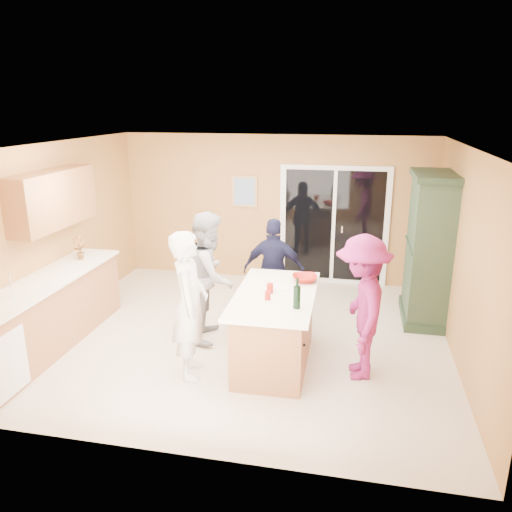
% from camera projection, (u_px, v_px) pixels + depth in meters
% --- Properties ---
extents(floor, '(5.50, 5.50, 0.00)m').
position_uv_depth(floor, '(244.00, 336.00, 6.94)').
color(floor, beige).
rests_on(floor, ground).
extents(ceiling, '(5.50, 5.00, 0.10)m').
position_uv_depth(ceiling, '(243.00, 146.00, 6.18)').
color(ceiling, white).
rests_on(ceiling, wall_back).
extents(wall_back, '(5.50, 0.10, 2.60)m').
position_uv_depth(wall_back, '(275.00, 209.00, 8.90)').
color(wall_back, tan).
rests_on(wall_back, ground).
extents(wall_front, '(5.50, 0.10, 2.60)m').
position_uv_depth(wall_front, '(177.00, 326.00, 4.22)').
color(wall_front, tan).
rests_on(wall_front, ground).
extents(wall_left, '(0.10, 5.00, 2.60)m').
position_uv_depth(wall_left, '(55.00, 236.00, 7.09)').
color(wall_left, tan).
rests_on(wall_left, ground).
extents(wall_right, '(0.10, 5.00, 2.60)m').
position_uv_depth(wall_right, '(465.00, 259.00, 6.03)').
color(wall_right, tan).
rests_on(wall_right, ground).
extents(left_cabinet_run, '(0.65, 3.05, 1.24)m').
position_uv_depth(left_cabinet_run, '(36.00, 322.00, 6.29)').
color(left_cabinet_run, '#A46540').
rests_on(left_cabinet_run, floor).
extents(upper_cabinets, '(0.35, 1.60, 0.75)m').
position_uv_depth(upper_cabinets, '(53.00, 199.00, 6.70)').
color(upper_cabinets, '#A46540').
rests_on(upper_cabinets, wall_left).
extents(sliding_door, '(1.90, 0.07, 2.10)m').
position_uv_depth(sliding_door, '(334.00, 226.00, 8.74)').
color(sliding_door, white).
rests_on(sliding_door, floor).
extents(framed_picture, '(0.46, 0.04, 0.56)m').
position_uv_depth(framed_picture, '(245.00, 191.00, 8.90)').
color(framed_picture, tan).
rests_on(framed_picture, wall_back).
extents(kitchen_island, '(0.98, 1.77, 0.92)m').
position_uv_depth(kitchen_island, '(275.00, 330.00, 6.13)').
color(kitchen_island, '#A46540').
rests_on(kitchen_island, floor).
extents(green_hutch, '(0.63, 1.19, 2.19)m').
position_uv_depth(green_hutch, '(429.00, 250.00, 7.21)').
color(green_hutch, '#233927').
rests_on(green_hutch, floor).
extents(woman_white, '(0.55, 0.72, 1.76)m').
position_uv_depth(woman_white, '(190.00, 305.00, 5.74)').
color(woman_white, white).
rests_on(woman_white, floor).
extents(woman_grey, '(0.75, 0.92, 1.76)m').
position_uv_depth(woman_grey, '(210.00, 276.00, 6.71)').
color(woman_grey, '#B0B0B2').
rests_on(woman_grey, floor).
extents(woman_navy, '(0.91, 0.38, 1.55)m').
position_uv_depth(woman_navy, '(274.00, 271.00, 7.24)').
color(woman_navy, '#1A1A39').
rests_on(woman_navy, floor).
extents(woman_magenta, '(0.75, 1.17, 1.71)m').
position_uv_depth(woman_magenta, '(361.00, 308.00, 5.73)').
color(woman_magenta, '#8B1E51').
rests_on(woman_magenta, floor).
extents(serving_bowl, '(0.39, 0.39, 0.08)m').
position_uv_depth(serving_bowl, '(305.00, 278.00, 6.38)').
color(serving_bowl, '#A51A12').
rests_on(serving_bowl, kitchen_island).
extents(tulip_vase, '(0.22, 0.19, 0.36)m').
position_uv_depth(tulip_vase, '(79.00, 247.00, 7.17)').
color(tulip_vase, '#B01118').
rests_on(tulip_vase, left_cabinet_run).
extents(tumbler_near, '(0.09, 0.09, 0.10)m').
position_uv_depth(tumbler_near, '(268.00, 296.00, 5.78)').
color(tumbler_near, '#A51A12').
rests_on(tumbler_near, kitchen_island).
extents(tumbler_far, '(0.09, 0.09, 0.12)m').
position_uv_depth(tumbler_far, '(270.00, 288.00, 5.98)').
color(tumbler_far, '#A51A12').
rests_on(tumbler_far, kitchen_island).
extents(wine_bottle, '(0.08, 0.08, 0.35)m').
position_uv_depth(wine_bottle, '(297.00, 297.00, 5.52)').
color(wine_bottle, black).
rests_on(wine_bottle, kitchen_island).
extents(white_plate, '(0.24, 0.24, 0.02)m').
position_uv_depth(white_plate, '(280.00, 288.00, 6.15)').
color(white_plate, white).
rests_on(white_plate, kitchen_island).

